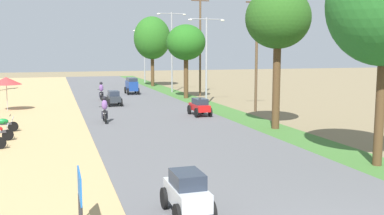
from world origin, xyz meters
TOP-DOWN VIEW (x-y plane):
  - parked_motorbike_third at (-9.12, 18.76)m, footprint 1.80×0.54m
  - street_signboard at (-5.73, 3.77)m, footprint 0.06×1.30m
  - vendor_umbrella at (-9.66, 27.84)m, footprint 2.20×2.20m
  - median_tree_second at (5.85, 15.33)m, footprint 3.67×3.67m
  - median_tree_third at (5.55, 32.46)m, footprint 3.63×3.63m
  - median_tree_fourth at (5.51, 47.09)m, footprint 4.54×4.54m
  - streetlamp_near at (5.80, 27.38)m, footprint 3.16×0.20m
  - streetlamp_mid at (5.80, 38.61)m, footprint 3.16×0.20m
  - streetlamp_far at (5.80, 53.55)m, footprint 3.16×0.20m
  - utility_pole_near at (8.09, 22.69)m, footprint 1.80×0.20m
  - utility_pole_far at (7.57, 34.35)m, footprint 1.80×0.20m
  - car_hatchback_silver at (-2.92, 3.86)m, footprint 1.04×2.00m
  - car_sedan_red at (3.22, 21.33)m, footprint 1.10×2.26m
  - car_sedan_charcoal at (-1.69, 28.78)m, footprint 1.10×2.26m
  - car_van_blue at (1.28, 37.69)m, footprint 1.19×2.41m
  - motorbike_ahead_second at (-3.35, 20.33)m, footprint 0.54×1.80m
  - motorbike_ahead_third at (-2.28, 32.96)m, footprint 0.54×1.80m

SIDE VIEW (x-z plane):
  - parked_motorbike_third at x=-9.12m, z-range 0.08..1.02m
  - car_sedan_red at x=3.22m, z-range 0.15..1.34m
  - car_sedan_charcoal at x=-1.69m, z-range 0.15..1.34m
  - car_hatchback_silver at x=-2.92m, z-range 0.13..1.36m
  - motorbike_ahead_second at x=-3.35m, z-range 0.03..1.69m
  - motorbike_ahead_third at x=-2.28m, z-range 0.03..1.69m
  - car_van_blue at x=1.28m, z-range 0.19..1.86m
  - street_signboard at x=-5.73m, z-range 0.36..1.86m
  - vendor_umbrella at x=-9.66m, z-range 1.05..3.57m
  - streetlamp_near at x=5.80m, z-range 0.64..7.79m
  - streetlamp_far at x=5.80m, z-range 0.65..8.00m
  - utility_pole_near at x=8.09m, z-range 0.19..8.70m
  - streetlamp_mid at x=5.80m, z-range 0.66..9.14m
  - utility_pole_far at x=7.57m, z-range 0.19..10.03m
  - median_tree_third at x=5.55m, z-range 1.79..8.65m
  - median_tree_fourth at x=5.51m, z-range 1.71..10.35m
  - median_tree_second at x=5.85m, z-range 2.26..10.27m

